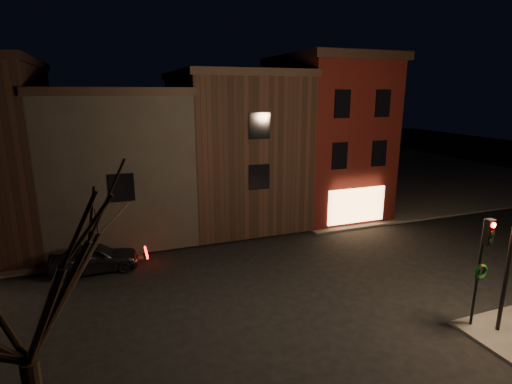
# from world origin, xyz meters

# --- Properties ---
(ground) EXTENTS (120.00, 120.00, 0.00)m
(ground) POSITION_xyz_m (0.00, 0.00, 0.00)
(ground) COLOR black
(ground) RESTS_ON ground
(sidewalk_far_right) EXTENTS (30.00, 30.00, 0.12)m
(sidewalk_far_right) POSITION_xyz_m (20.00, 20.00, 0.06)
(sidewalk_far_right) COLOR #2D2B28
(sidewalk_far_right) RESTS_ON ground
(corner_building) EXTENTS (6.50, 8.50, 10.50)m
(corner_building) POSITION_xyz_m (8.00, 9.47, 5.40)
(corner_building) COLOR #430E0C
(corner_building) RESTS_ON ground
(row_building_a) EXTENTS (7.30, 10.30, 9.40)m
(row_building_a) POSITION_xyz_m (1.50, 10.50, 4.83)
(row_building_a) COLOR black
(row_building_a) RESTS_ON ground
(row_building_b) EXTENTS (7.80, 10.30, 8.40)m
(row_building_b) POSITION_xyz_m (-5.75, 10.50, 4.33)
(row_building_b) COLOR black
(row_building_b) RESTS_ON ground
(traffic_signal) EXTENTS (0.58, 0.38, 4.05)m
(traffic_signal) POSITION_xyz_m (5.60, -5.51, 2.81)
(traffic_signal) COLOR black
(traffic_signal) RESTS_ON sidewalk_near_right
(bare_tree_left) EXTENTS (5.60, 5.60, 7.50)m
(bare_tree_left) POSITION_xyz_m (-8.00, -7.00, 5.43)
(bare_tree_left) COLOR black
(bare_tree_left) RESTS_ON sidewalk_near_left
(parked_car_a) EXTENTS (4.00, 1.62, 1.36)m
(parked_car_a) POSITION_xyz_m (-7.27, 4.36, 0.68)
(parked_car_a) COLOR black
(parked_car_a) RESTS_ON ground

